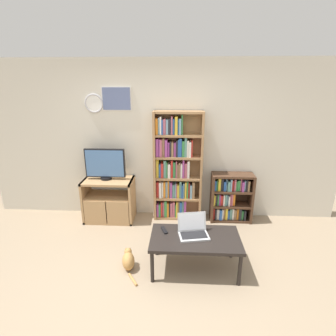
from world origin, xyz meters
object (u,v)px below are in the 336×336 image
Objects in this scene: bookshelf_short at (230,197)px; remote_near_laptop at (164,230)px; tv_stand at (109,200)px; laptop at (193,230)px; cat at (128,260)px; television at (105,164)px; coffee_table at (195,240)px; bookshelf_tall at (175,169)px.

remote_near_laptop is (-1.02, -1.17, 0.06)m from bookshelf_short.
bookshelf_short is (2.01, 0.12, 0.04)m from tv_stand.
bookshelf_short reaches higher than laptop.
television is at bearing 103.50° from cat.
tv_stand is 1.81m from coffee_table.
bookshelf_short reaches higher than tv_stand.
bookshelf_short is 2.06× the size of laptop.
bookshelf_short is 2.00m from cat.
cat is at bearing -65.38° from tv_stand.
bookshelf_short is at bearing 27.85° from remote_near_laptop.
bookshelf_tall is 1.03m from bookshelf_short.
bookshelf_short reaches higher than cat.
bookshelf_tall is at bearing 7.71° from tv_stand.
cat is at bearing -64.88° from television.
television is 1.86m from laptop.
tv_stand reaches higher than laptop.
bookshelf_tall is at bearing 56.68° from cat.
coffee_table is at bearing -40.33° from tv_stand.
laptop is at bearing -30.47° from remote_near_laptop.
remote_near_laptop is at bearing -131.01° from bookshelf_short.
television is 0.36× the size of bookshelf_tall.
bookshelf_short is at bearing -1.77° from bookshelf_tall.
television is 1.62× the size of laptop.
television reaches higher than coffee_table.
television is 0.79× the size of bookshelf_short.
tv_stand is 2.05× the size of laptop.
tv_stand reaches higher than remote_near_laptop.
television is 0.60× the size of coffee_table.
tv_stand reaches higher than cat.
television is at bearing 129.74° from laptop.
bookshelf_tall is (1.10, 0.15, 0.51)m from tv_stand.
bookshelf_short is 1.44m from coffee_table.
cat is (-1.46, -1.34, -0.28)m from bookshelf_short.
coffee_table is at bearing -8.69° from cat.
remote_near_laptop is at bearing 9.05° from cat.
bookshelf_short is at bearing 30.90° from cat.
television is 3.92× the size of remote_near_laptop.
cat is at bearing -111.71° from bookshelf_tall.
bookshelf_tall reaches higher than remote_near_laptop.
bookshelf_tall is 1.27m from remote_near_laptop.
remote_near_laptop is at bearing 162.23° from coffee_table.
tv_stand is 0.45× the size of bookshelf_tall.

